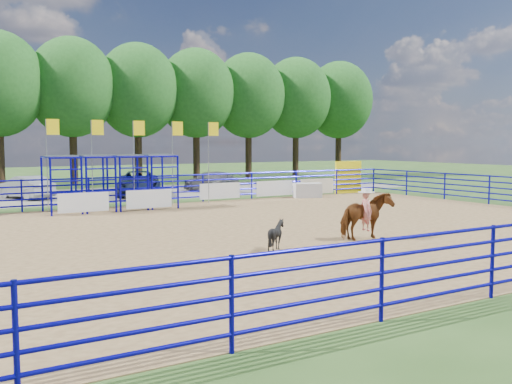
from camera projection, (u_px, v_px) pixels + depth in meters
ground at (247, 232)px, 20.19m from camera, size 120.00×120.00×0.00m
arena_dirt at (247, 232)px, 20.19m from camera, size 30.00×20.00×0.02m
gravel_strip at (109, 194)px, 34.76m from camera, size 40.00×10.00×0.01m
announcer_table at (308, 190)px, 32.44m from camera, size 1.71×1.22×0.83m
horse_and_rider at (366, 214)px, 18.39m from camera, size 1.83×0.87×2.29m
calf at (276, 235)px, 16.64m from camera, size 0.89×0.82×0.89m
car_b at (26, 187)px, 31.87m from camera, size 2.72×4.13×1.29m
car_c at (139, 183)px, 33.68m from camera, size 4.00×5.74×1.46m
car_d at (211, 181)px, 36.58m from camera, size 2.53×4.68×1.29m
perimeter_fence at (247, 211)px, 20.12m from camera, size 30.10×20.10×1.50m
chute_assembly at (119, 183)px, 26.69m from camera, size 19.32×2.41×4.20m
treeline at (72, 83)px, 41.81m from camera, size 56.40×6.40×11.24m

